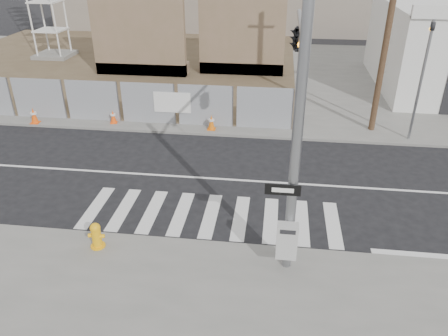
# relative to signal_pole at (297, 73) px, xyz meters

# --- Properties ---
(ground) EXTENTS (100.00, 100.00, 0.00)m
(ground) POSITION_rel_signal_pole_xyz_m (-2.49, 2.05, -4.78)
(ground) COLOR black
(ground) RESTS_ON ground
(sidewalk_far) EXTENTS (50.00, 20.00, 0.12)m
(sidewalk_far) POSITION_rel_signal_pole_xyz_m (-2.49, 16.05, -4.72)
(sidewalk_far) COLOR slate
(sidewalk_far) RESTS_ON ground
(signal_pole) EXTENTS (0.96, 5.87, 7.00)m
(signal_pole) POSITION_rel_signal_pole_xyz_m (0.00, 0.00, 0.00)
(signal_pole) COLOR gray
(signal_pole) RESTS_ON sidewalk_near
(far_signal_pole) EXTENTS (0.16, 0.20, 5.60)m
(far_signal_pole) POSITION_rel_signal_pole_xyz_m (5.51, 6.65, -1.30)
(far_signal_pole) COLOR gray
(far_signal_pole) RESTS_ON sidewalk_far
(chain_link_fence) EXTENTS (24.60, 0.04, 2.00)m
(chain_link_fence) POSITION_rel_signal_pole_xyz_m (-12.49, 7.05, -3.66)
(chain_link_fence) COLOR gray
(chain_link_fence) RESTS_ON sidewalk_far
(concrete_wall_left) EXTENTS (6.00, 1.30, 8.00)m
(concrete_wall_left) POSITION_rel_signal_pole_xyz_m (-9.49, 15.13, -1.40)
(concrete_wall_left) COLOR brown
(concrete_wall_left) RESTS_ON sidewalk_far
(concrete_wall_right) EXTENTS (5.50, 1.30, 8.00)m
(concrete_wall_right) POSITION_rel_signal_pole_xyz_m (-2.99, 16.13, -1.40)
(concrete_wall_right) COLOR brown
(concrete_wall_right) RESTS_ON sidewalk_far
(utility_pole_right) EXTENTS (1.60, 0.28, 10.00)m
(utility_pole_right) POSITION_rel_signal_pole_xyz_m (4.01, 7.55, 0.42)
(utility_pole_right) COLOR brown
(utility_pole_right) RESTS_ON sidewalk_far
(fire_hydrant) EXTENTS (0.54, 0.54, 0.82)m
(fire_hydrant) POSITION_rel_signal_pole_xyz_m (-5.52, -2.65, -4.26)
(fire_hydrant) COLOR #F6AC0D
(fire_hydrant) RESTS_ON sidewalk_near
(traffic_cone_b) EXTENTS (0.43, 0.43, 0.78)m
(traffic_cone_b) POSITION_rel_signal_pole_xyz_m (-12.27, 6.27, -4.28)
(traffic_cone_b) COLOR #FF540D
(traffic_cone_b) RESTS_ON sidewalk_far
(traffic_cone_c) EXTENTS (0.41, 0.41, 0.65)m
(traffic_cone_c) POSITION_rel_signal_pole_xyz_m (-8.44, 6.78, -4.34)
(traffic_cone_c) COLOR #FF4F0D
(traffic_cone_c) RESTS_ON sidewalk_far
(traffic_cone_d) EXTENTS (0.38, 0.38, 0.73)m
(traffic_cone_d) POSITION_rel_signal_pole_xyz_m (-3.54, 6.57, -4.30)
(traffic_cone_d) COLOR orange
(traffic_cone_d) RESTS_ON sidewalk_far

